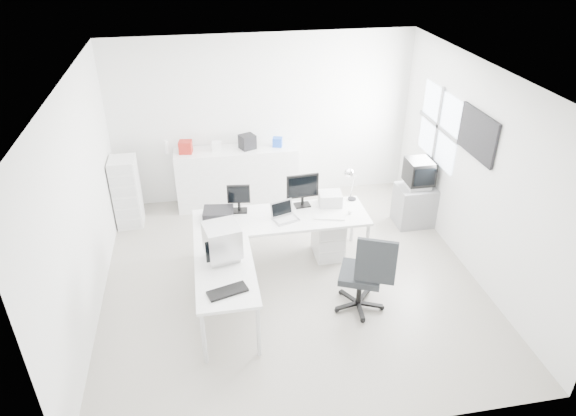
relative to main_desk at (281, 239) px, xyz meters
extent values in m
cube|color=beige|center=(0.06, -0.41, -0.38)|extent=(5.00, 5.00, 0.01)
cube|color=white|center=(0.06, -0.41, 2.42)|extent=(5.00, 5.00, 0.01)
cube|color=silver|center=(0.06, 2.09, 1.02)|extent=(5.00, 0.02, 2.80)
cube|color=silver|center=(-2.44, -0.41, 1.02)|extent=(0.02, 5.00, 2.80)
cube|color=silver|center=(2.56, -0.41, 1.02)|extent=(0.02, 5.00, 2.80)
cube|color=white|center=(0.70, 0.05, -0.08)|extent=(0.40, 0.50, 0.60)
cube|color=black|center=(-0.85, 0.10, 0.45)|extent=(0.44, 0.36, 0.14)
cube|color=white|center=(0.65, -0.15, 0.38)|extent=(0.43, 0.22, 0.02)
sphere|color=white|center=(0.95, -0.10, 0.40)|extent=(0.05, 0.05, 0.05)
cube|color=silver|center=(0.75, 0.22, 0.47)|extent=(0.35, 0.31, 0.18)
cube|color=black|center=(-0.85, -1.50, 0.39)|extent=(0.47, 0.30, 0.03)
cube|color=slate|center=(2.28, 0.67, -0.05)|extent=(0.60, 0.49, 0.66)
cube|color=white|center=(-0.45, 1.83, 0.13)|extent=(2.02, 0.51, 1.01)
cube|color=maroon|center=(-1.25, 1.83, 0.74)|extent=(0.23, 0.21, 0.20)
cube|color=white|center=(-0.75, 1.83, 0.71)|extent=(0.16, 0.14, 0.15)
cube|color=black|center=(-0.25, 1.83, 0.75)|extent=(0.30, 0.29, 0.24)
cube|color=blue|center=(0.25, 1.83, 0.71)|extent=(0.19, 0.17, 0.15)
cylinder|color=white|center=(-1.55, 1.87, 0.75)|extent=(0.07, 0.07, 0.22)
cube|color=white|center=(-2.22, 1.48, 0.19)|extent=(0.40, 0.47, 1.13)
camera|label=1|loc=(-0.98, -5.98, 4.00)|focal=32.00mm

